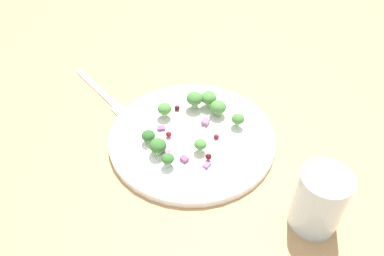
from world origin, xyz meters
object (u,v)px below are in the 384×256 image
Objects in this scene: plate at (192,136)px; water_glass at (319,200)px; broccoli_floret_1 at (168,159)px; broccoli_floret_2 at (238,119)px; fork at (104,94)px; broccoli_floret_0 at (195,99)px.

water_glass is at bearing -163.52° from plate.
broccoli_floret_2 is (2.02, -14.33, 0.15)cm from broccoli_floret_1.
broccoli_floret_2 is 0.12× the size of fork.
broccoli_floret_1 is 0.21× the size of water_glass.
plate is 13.98× the size of broccoli_floret_1.
broccoli_floret_2 reaches higher than broccoli_floret_1.
broccoli_floret_2 is (-2.23, -7.67, 2.14)cm from plate.
broccoli_floret_2 is 27.02cm from fork.
broccoli_floret_1 reaches higher than fork.
broccoli_floret_1 is at bearing 133.38° from broccoli_floret_0.
plate is 9.41× the size of broccoli_floret_0.
fork is (21.23, 16.49, -2.75)cm from broccoli_floret_2.
broccoli_floret_1 is at bearing 36.44° from water_glass.
plate is 8.15cm from broccoli_floret_1.
broccoli_floret_0 is at bearing 27.01° from broccoli_floret_2.
broccoli_floret_0 is 8.74cm from broccoli_floret_2.
broccoli_floret_0 reaches higher than broccoli_floret_2.
broccoli_floret_0 is 18.68cm from fork.
broccoli_floret_1 is at bearing -174.69° from fork.
plate is 1.50× the size of fork.
water_glass is (-27.70, -2.85, 1.17)cm from broccoli_floret_0.
broccoli_floret_0 is at bearing 5.87° from water_glass.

